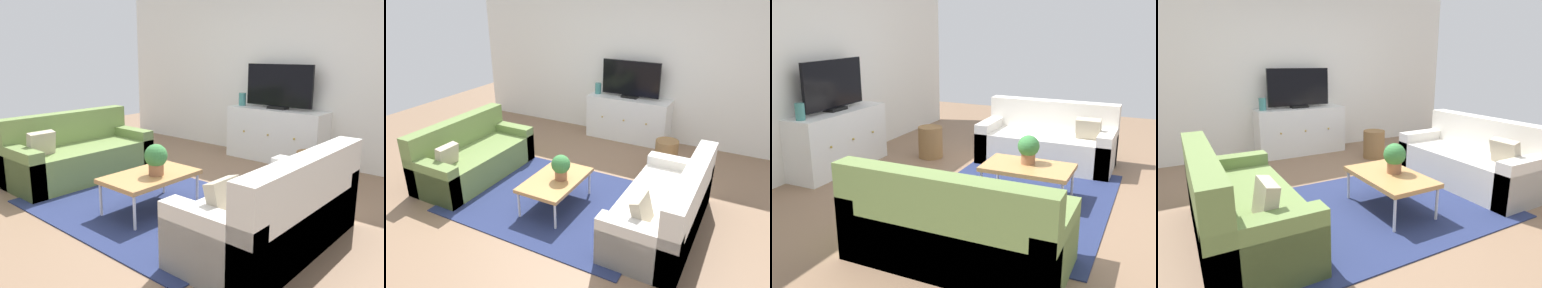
# 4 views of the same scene
# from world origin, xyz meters

# --- Properties ---
(ground_plane) EXTENTS (10.00, 10.00, 0.00)m
(ground_plane) POSITION_xyz_m (0.00, 0.00, 0.00)
(ground_plane) COLOR #84664C
(wall_back) EXTENTS (6.40, 0.12, 2.70)m
(wall_back) POSITION_xyz_m (0.00, 2.55, 1.35)
(wall_back) COLOR silver
(wall_back) RESTS_ON ground_plane
(area_rug) EXTENTS (2.50, 1.90, 0.01)m
(area_rug) POSITION_xyz_m (0.00, -0.15, 0.01)
(area_rug) COLOR navy
(area_rug) RESTS_ON ground_plane
(couch_left_side) EXTENTS (0.80, 1.74, 0.82)m
(couch_left_side) POSITION_xyz_m (-1.43, -0.10, 0.28)
(couch_left_side) COLOR olive
(couch_left_side) RESTS_ON ground_plane
(couch_right_side) EXTENTS (0.80, 1.74, 0.82)m
(couch_right_side) POSITION_xyz_m (1.43, -0.10, 0.28)
(couch_right_side) COLOR silver
(couch_right_side) RESTS_ON ground_plane
(coffee_table) EXTENTS (0.58, 0.93, 0.38)m
(coffee_table) POSITION_xyz_m (0.07, -0.24, 0.35)
(coffee_table) COLOR #B7844C
(coffee_table) RESTS_ON ground_plane
(potted_plant) EXTENTS (0.23, 0.23, 0.31)m
(potted_plant) POSITION_xyz_m (0.14, -0.21, 0.56)
(potted_plant) COLOR #936042
(potted_plant) RESTS_ON coffee_table
(tv_console) EXTENTS (1.45, 0.47, 0.77)m
(tv_console) POSITION_xyz_m (0.05, 2.27, 0.38)
(tv_console) COLOR white
(tv_console) RESTS_ON ground_plane
(flat_screen_tv) EXTENTS (1.03, 0.16, 0.64)m
(flat_screen_tv) POSITION_xyz_m (0.05, 2.29, 1.08)
(flat_screen_tv) COLOR black
(flat_screen_tv) RESTS_ON tv_console
(glass_vase) EXTENTS (0.11, 0.11, 0.19)m
(glass_vase) POSITION_xyz_m (-0.55, 2.27, 0.86)
(glass_vase) COLOR teal
(glass_vase) RESTS_ON tv_console
(wicker_basket) EXTENTS (0.34, 0.34, 0.44)m
(wicker_basket) POSITION_xyz_m (0.98, 1.45, 0.22)
(wicker_basket) COLOR olive
(wicker_basket) RESTS_ON ground_plane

